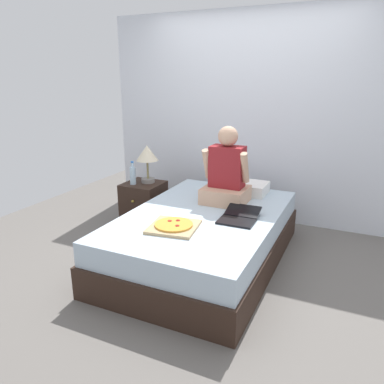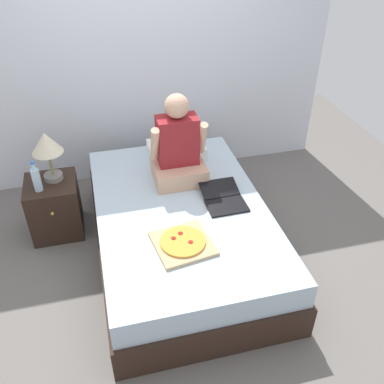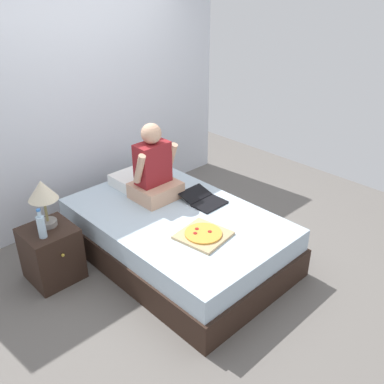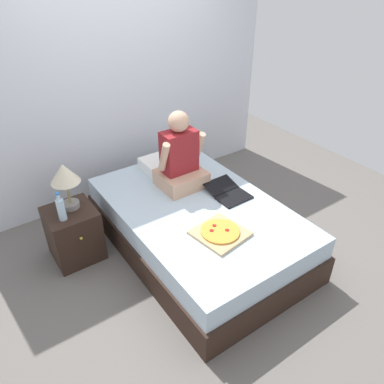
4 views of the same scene
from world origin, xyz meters
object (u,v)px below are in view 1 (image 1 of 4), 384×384
(water_bottle, at_px, (133,175))
(bed, at_px, (204,238))
(pizza_box, at_px, (174,226))
(lamp_on_left_nightstand, at_px, (147,156))
(laptop, at_px, (239,218))
(nightstand_left, at_px, (144,204))
(person_seated, at_px, (226,175))

(water_bottle, bearing_deg, bed, -23.23)
(water_bottle, distance_m, pizza_box, 1.39)
(lamp_on_left_nightstand, height_order, laptop, lamp_on_left_nightstand)
(lamp_on_left_nightstand, height_order, water_bottle, lamp_on_left_nightstand)
(nightstand_left, distance_m, lamp_on_left_nightstand, 0.59)
(nightstand_left, height_order, pizza_box, pizza_box)
(nightstand_left, distance_m, person_seated, 1.24)
(person_seated, bearing_deg, water_bottle, 176.56)
(person_seated, height_order, laptop, person_seated)
(lamp_on_left_nightstand, bearing_deg, laptop, -25.71)
(bed, bearing_deg, nightstand_left, 151.21)
(bed, bearing_deg, pizza_box, -101.25)
(nightstand_left, bearing_deg, pizza_box, -47.08)
(bed, relative_size, lamp_on_left_nightstand, 4.78)
(nightstand_left, bearing_deg, laptop, -23.34)
(pizza_box, bearing_deg, person_seated, 79.27)
(laptop, height_order, pizza_box, laptop)
(water_bottle, height_order, person_seated, person_seated)
(bed, bearing_deg, lamp_on_left_nightstand, 148.12)
(laptop, bearing_deg, water_bottle, 160.87)
(bed, relative_size, pizza_box, 4.73)
(water_bottle, bearing_deg, lamp_on_left_nightstand, 49.40)
(lamp_on_left_nightstand, bearing_deg, person_seated, -11.21)
(bed, xyz_separation_m, person_seated, (0.07, 0.41, 0.54))
(person_seated, xyz_separation_m, laptop, (0.28, -0.44, -0.27))
(nightstand_left, bearing_deg, bed, -28.79)
(nightstand_left, relative_size, pizza_box, 1.16)
(bed, bearing_deg, laptop, -5.04)
(water_bottle, xyz_separation_m, laptop, (1.47, -0.51, -0.12))
(laptop, bearing_deg, bed, 174.96)
(water_bottle, height_order, pizza_box, water_bottle)
(pizza_box, bearing_deg, lamp_on_left_nightstand, 130.32)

